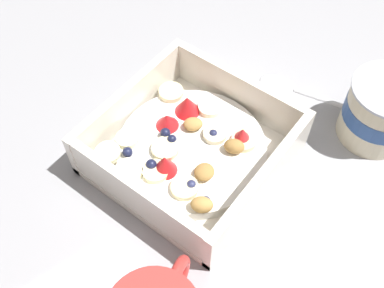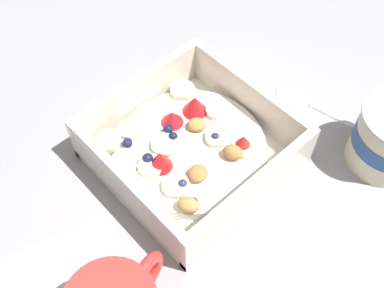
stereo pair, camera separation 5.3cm
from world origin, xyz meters
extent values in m
plane|color=#9E9EA3|center=(0.00, 0.00, 0.00)|extent=(2.40, 2.40, 0.00)
cube|color=white|center=(0.00, 0.01, 0.01)|extent=(0.20, 0.20, 0.01)
cube|color=white|center=(0.00, -0.08, 0.03)|extent=(0.20, 0.01, 0.06)
cube|color=white|center=(0.00, 0.10, 0.03)|extent=(0.20, 0.01, 0.06)
cube|color=white|center=(-0.09, 0.01, 0.03)|extent=(0.01, 0.18, 0.06)
cube|color=white|center=(0.09, 0.01, 0.03)|extent=(0.01, 0.18, 0.06)
cylinder|color=white|center=(0.00, 0.01, 0.02)|extent=(0.17, 0.17, 0.02)
cylinder|color=beige|center=(0.05, 0.00, 0.03)|extent=(0.04, 0.04, 0.01)
cylinder|color=beige|center=(-0.04, 0.05, 0.03)|extent=(0.04, 0.04, 0.01)
cylinder|color=beige|center=(-0.05, -0.06, 0.03)|extent=(0.04, 0.04, 0.01)
cylinder|color=#F4EAB7|center=(0.04, -0.05, 0.03)|extent=(0.03, 0.03, 0.01)
cylinder|color=beige|center=(0.02, -0.01, 0.03)|extent=(0.04, 0.04, 0.01)
cylinder|color=beige|center=(0.05, 0.04, 0.03)|extent=(0.04, 0.04, 0.01)
cylinder|color=#F7EFC6|center=(0.07, -0.02, 0.03)|extent=(0.03, 0.03, 0.01)
cylinder|color=#F7EFC6|center=(-0.03, 0.02, 0.03)|extent=(0.04, 0.04, 0.01)
cylinder|color=#F7EFC6|center=(0.07, -0.06, 0.03)|extent=(0.04, 0.04, 0.01)
cylinder|color=#F7EFC6|center=(-0.06, -0.01, 0.03)|extent=(0.04, 0.04, 0.01)
cone|color=red|center=(-0.01, -0.03, 0.04)|extent=(0.04, 0.04, 0.02)
cone|color=red|center=(-0.04, 0.05, 0.04)|extent=(0.03, 0.03, 0.02)
cone|color=red|center=(0.04, 0.01, 0.04)|extent=(0.04, 0.04, 0.03)
cone|color=red|center=(-0.04, -0.03, 0.04)|extent=(0.04, 0.04, 0.03)
sphere|color=#191E3D|center=(0.05, -0.04, 0.03)|extent=(0.01, 0.01, 0.01)
sphere|color=#191E3D|center=(0.01, -0.01, 0.03)|extent=(0.01, 0.01, 0.01)
sphere|color=navy|center=(0.04, 0.04, 0.03)|extent=(0.01, 0.01, 0.01)
sphere|color=#191E3D|center=(0.05, -0.01, 0.03)|extent=(0.01, 0.01, 0.01)
sphere|color=#191E3D|center=(0.01, -0.02, 0.03)|extent=(0.01, 0.01, 0.01)
sphere|color=navy|center=(0.02, 0.05, 0.03)|extent=(0.01, 0.01, 0.01)
sphere|color=navy|center=(0.05, 0.07, 0.03)|extent=(0.01, 0.01, 0.01)
sphere|color=#23284C|center=(-0.03, 0.02, 0.03)|extent=(0.01, 0.01, 0.01)
ellipsoid|color=#AD7F42|center=(0.02, 0.04, 0.03)|extent=(0.03, 0.02, 0.01)
ellipsoid|color=tan|center=(0.06, 0.07, 0.03)|extent=(0.03, 0.03, 0.02)
ellipsoid|color=tan|center=(-0.02, -0.01, 0.03)|extent=(0.03, 0.03, 0.01)
ellipsoid|color=#AD7F42|center=(-0.02, 0.05, 0.03)|extent=(0.03, 0.03, 0.02)
ellipsoid|color=silver|center=(-0.16, 0.03, 0.00)|extent=(0.04, 0.05, 0.01)
cylinder|color=silver|center=(-0.18, 0.11, 0.00)|extent=(0.03, 0.12, 0.01)
cylinder|color=beige|center=(-0.17, 0.16, 0.04)|extent=(0.08, 0.08, 0.08)
cylinder|color=#2D5193|center=(-0.17, 0.16, 0.04)|extent=(0.09, 0.09, 0.02)
torus|color=red|center=(0.14, 0.10, 0.05)|extent=(0.05, 0.02, 0.05)
camera|label=1|loc=(0.24, 0.20, 0.46)|focal=43.47mm
camera|label=2|loc=(0.21, 0.23, 0.46)|focal=43.47mm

